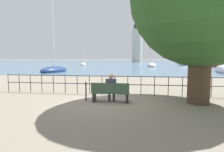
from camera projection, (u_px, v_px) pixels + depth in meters
name	position (u px, v px, depth m)	size (l,w,h in m)	color
ground_plane	(111.00, 102.00, 8.03)	(1000.00, 1000.00, 0.00)	gray
harbor_water	(134.00, 61.00, 167.04)	(600.00, 300.00, 0.01)	slate
park_bench	(110.00, 93.00, 7.93)	(1.72, 0.45, 0.90)	#334C38
seated_person_left	(111.00, 86.00, 7.97)	(0.47, 0.35, 1.30)	#2D3347
promenade_railing	(115.00, 82.00, 9.56)	(12.85, 0.04, 1.05)	black
closed_umbrella	(86.00, 90.00, 8.16)	(0.09, 0.09, 0.94)	black
sailboat_0	(54.00, 70.00, 26.31)	(3.42, 5.74, 11.58)	navy
sailboat_1	(222.00, 66.00, 39.80)	(4.89, 7.51, 10.60)	maroon
sailboat_2	(152.00, 65.00, 43.81)	(2.25, 5.27, 8.88)	white
sailboat_3	(83.00, 64.00, 54.07)	(3.34, 7.18, 7.07)	white
sailboat_4	(224.00, 70.00, 25.43)	(4.07, 8.64, 9.00)	silver
sailboat_5	(182.00, 65.00, 49.67)	(3.37, 5.98, 7.36)	white
harbor_lighthouse	(137.00, 44.00, 100.31)	(5.66, 5.66, 22.81)	beige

